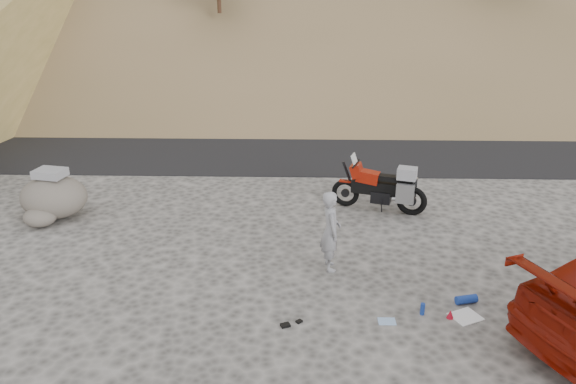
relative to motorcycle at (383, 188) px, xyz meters
The scene contains 13 objects.
ground 3.44m from the motorcycle, 117.42° to the right, with size 140.00×140.00×0.00m, color #454340.
road 6.23m from the motorcycle, 104.54° to the left, with size 120.00×7.00×0.05m, color black.
motorcycle is the anchor object (origin of this frame).
man 3.45m from the motorcycle, 115.71° to the right, with size 0.61×0.40×1.68m, color gray.
boulder 8.23m from the motorcycle, behind, with size 2.04×1.91×1.23m.
small_rock 8.44m from the motorcycle, behind, with size 1.00×0.97×0.47m.
gear_white_cloth 4.92m from the motorcycle, 79.86° to the right, with size 0.50×0.44×0.02m, color white.
gear_blue_mat 4.49m from the motorcycle, 77.23° to the right, with size 0.16×0.16×0.40m, color navy.
gear_bottle 4.77m from the motorcycle, 88.76° to the right, with size 0.08×0.08×0.22m, color navy.
gear_funnel 4.90m from the motorcycle, 83.26° to the right, with size 0.13×0.13×0.16m, color #AB0B1D.
gear_glove_a 5.70m from the motorcycle, 114.23° to the right, with size 0.16×0.11×0.05m, color black.
gear_glove_b 5.49m from the motorcycle, 112.50° to the right, with size 0.11×0.08×0.04m, color black.
gear_blue_cloth 5.05m from the motorcycle, 96.37° to the right, with size 0.31×0.22×0.01m, color #8DADDA.
Camera 1 is at (-0.51, -10.35, 5.64)m, focal length 35.00 mm.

